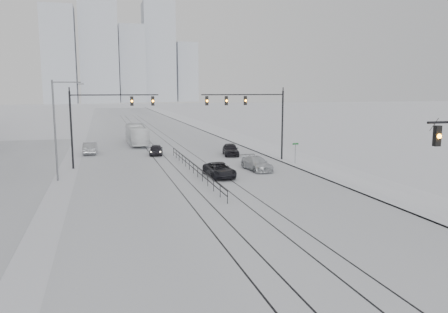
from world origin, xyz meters
TOP-DOWN VIEW (x-y plane):
  - road at (0.00, 60.00)m, footprint 22.00×260.00m
  - sidewalk_east at (13.50, 60.00)m, footprint 5.00×260.00m
  - curb at (11.05, 60.00)m, footprint 0.10×260.00m
  - tram_rails at (-0.00, 40.00)m, footprint 5.30×180.00m
  - skyline at (5.02, 273.63)m, footprint 96.00×48.00m
  - traffic_mast_ne at (8.15, 34.99)m, footprint 9.60×0.37m
  - traffic_mast_nw at (-8.52, 36.00)m, footprint 9.10×0.37m
  - street_light_west at (-12.20, 30.00)m, footprint 2.73×0.25m
  - median_fence at (0.00, 30.00)m, footprint 0.06×24.00m
  - street_sign at (11.80, 32.00)m, footprint 0.70×0.06m
  - sedan_sb_inner at (-2.00, 43.29)m, footprint 2.21×4.22m
  - sedan_sb_outer at (-10.00, 46.47)m, footprint 1.74×4.68m
  - sedan_nb_front at (2.00, 27.58)m, footprint 2.38×4.89m
  - sedan_nb_right at (6.56, 29.93)m, footprint 2.39×4.94m
  - sedan_nb_far at (6.91, 40.37)m, footprint 2.47×4.65m
  - box_truck at (-3.48, 54.40)m, footprint 2.71×10.75m

SIDE VIEW (x-z plane):
  - road at x=0.00m, z-range 0.00..0.02m
  - tram_rails at x=0.00m, z-range 0.02..0.03m
  - curb at x=11.05m, z-range 0.00..0.12m
  - sidewalk_east at x=13.50m, z-range 0.00..0.16m
  - median_fence at x=0.00m, z-range 0.03..1.03m
  - sedan_nb_front at x=2.00m, z-range 0.00..1.34m
  - sedan_sb_inner at x=-2.00m, z-range 0.00..1.37m
  - sedan_nb_right at x=6.56m, z-range 0.00..1.39m
  - sedan_nb_far at x=6.91m, z-range 0.00..1.51m
  - sedan_sb_outer at x=-10.00m, z-range 0.00..1.53m
  - box_truck at x=-3.48m, z-range 0.00..2.98m
  - street_sign at x=11.80m, z-range 0.41..2.81m
  - street_light_west at x=-12.20m, z-range 0.71..9.71m
  - traffic_mast_nw at x=-8.52m, z-range 1.57..9.57m
  - traffic_mast_ne at x=8.15m, z-range 1.76..9.76m
  - skyline at x=5.02m, z-range -5.35..66.65m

